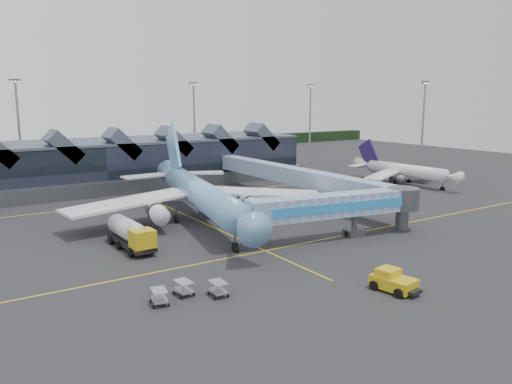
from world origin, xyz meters
TOP-DOWN VIEW (x-y plane):
  - ground at (0.00, 0.00)m, footprint 260.00×260.00m
  - taxi_stripes at (0.00, 10.00)m, footprint 120.00×60.00m
  - tree_line_far at (0.00, 110.00)m, footprint 260.00×4.00m
  - terminal at (-5.07, 47.35)m, footprint 90.00×22.25m
  - light_masts at (21.00, 62.80)m, footprint 132.40×42.56m
  - main_airliner at (0.14, 10.01)m, footprint 38.71×45.16m
  - regional_jet at (51.57, 15.89)m, footprint 24.64×26.83m
  - jet_bridge at (12.57, -8.72)m, footprint 25.12×7.61m
  - fuel_truck at (-13.20, 1.98)m, footprint 3.42×10.51m
  - pushback_tug at (3.19, -25.00)m, footprint 3.41×4.83m
  - baggage_carts at (-14.08, -16.15)m, footprint 6.86×3.91m

SIDE VIEW (x-z plane):
  - ground at x=0.00m, z-range 0.00..0.00m
  - taxi_stripes at x=0.00m, z-range 0.00..0.01m
  - baggage_carts at x=-14.08m, z-range 0.08..1.46m
  - pushback_tug at x=3.19m, z-range -0.10..1.91m
  - fuel_truck at x=-13.20m, z-range 0.21..3.72m
  - tree_line_far at x=0.00m, z-range 0.00..4.00m
  - regional_jet at x=51.57m, z-range -1.68..7.54m
  - jet_bridge at x=12.57m, z-range 1.23..7.25m
  - main_airliner at x=0.14m, z-range -3.01..11.58m
  - terminal at x=-5.07m, z-range -1.38..11.14m
  - light_masts at x=21.00m, z-range 1.26..23.71m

